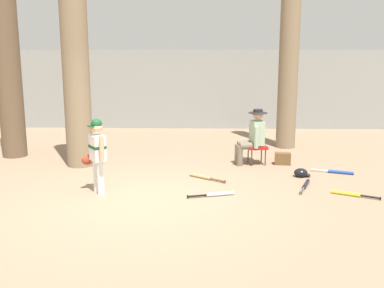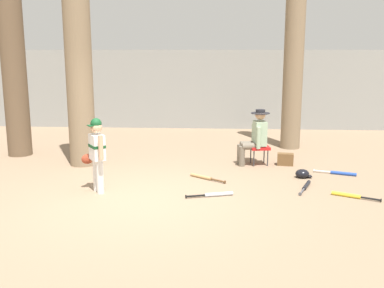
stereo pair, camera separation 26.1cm
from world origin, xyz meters
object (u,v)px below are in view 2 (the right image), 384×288
Objects in this scene: young_ballplayer at (96,150)px; tree_far_left at (12,45)px; bat_wood_tan at (204,177)px; bat_blue_youth at (340,173)px; handbag_beside_stool at (285,159)px; bat_yellow_trainer at (350,195)px; tree_near_player at (78,57)px; batting_helmet_black at (302,174)px; folding_stool at (259,148)px; bat_aluminum_silver at (215,194)px; tree_behind_spectator at (294,47)px; seated_spectator at (255,136)px; bat_black_composite at (306,186)px.

tree_far_left reaches higher than young_ballplayer.
bat_blue_youth is at bearing 9.77° from bat_wood_tan.
bat_yellow_trainer is (0.79, -2.14, -0.10)m from handbag_beside_stool.
young_ballplayer is 4.17m from tree_far_left.
tree_near_player is 5.12m from batting_helmet_black.
batting_helmet_black is at bearing -9.58° from tree_near_player.
folding_stool is at bearing 127.31° from batting_helmet_black.
bat_blue_youth is 1.45m from bat_yellow_trainer.
bat_blue_youth is (0.99, -0.70, -0.10)m from handbag_beside_stool.
folding_stool is at bearing 67.80° from bat_aluminum_silver.
young_ballplayer is 4.78m from bat_blue_youth.
tree_behind_spectator reaches higher than bat_wood_tan.
handbag_beside_stool is 2.08m from bat_wood_tan.
handbag_beside_stool is (0.66, -0.01, -0.51)m from seated_spectator.
seated_spectator is 5.83m from tree_far_left.
bat_aluminum_silver is (2.05, -0.13, -0.71)m from young_ballplayer.
handbag_beside_stool is at bearing 144.51° from bat_blue_youth.
handbag_beside_stool is at bearing 2.62° from tree_near_player.
tree_behind_spectator is at bearing 62.74° from folding_stool.
bat_aluminum_silver is (2.88, -2.03, -2.26)m from tree_near_player.
young_ballplayer reaches higher than bat_aluminum_silver.
bat_wood_tan is (-1.15, -1.20, -0.33)m from folding_stool.
tree_far_left reaches higher than seated_spectator.
batting_helmet_black is at bearing -52.69° from folding_stool.
bat_aluminum_silver is at bearing -143.17° from batting_helmet_black.
bat_aluminum_silver is (4.65, -2.85, -2.51)m from tree_far_left.
young_ballplayer is at bearing -172.93° from bat_black_composite.
bat_aluminum_silver and bat_black_composite have the same top height.
bat_aluminum_silver is 1.09× the size of bat_yellow_trainer.
handbag_beside_stool is 1.65m from bat_black_composite.
young_ballplayer is 2.84× the size of folding_stool.
tree_near_player is at bearing 144.87° from bat_aluminum_silver.
tree_near_player is at bearing 174.62° from bat_blue_youth.
bat_yellow_trainer is (6.92, -2.76, -2.51)m from tree_far_left.
tree_behind_spectator is 7.39× the size of bat_black_composite.
bat_blue_youth is at bearing 82.18° from bat_yellow_trainer.
seated_spectator is at bearing 115.85° from bat_black_composite.
handbag_beside_stool reaches higher than bat_blue_youth.
bat_aluminum_silver is at bearing -110.18° from seated_spectator.
bat_black_composite is at bearing -85.00° from handbag_beside_stool.
bat_yellow_trainer is 1.31m from batting_helmet_black.
young_ballplayer is 4.38m from bat_yellow_trainer.
bat_blue_youth and bat_black_composite have the same top height.
tree_far_left is (-2.60, 2.72, 1.80)m from young_ballplayer.
bat_wood_tan is 2.68m from bat_yellow_trainer.
batting_helmet_black is at bearing 116.81° from bat_yellow_trainer.
tree_far_left is at bearing 169.45° from bat_blue_youth.
seated_spectator is at bearing 123.96° from bat_yellow_trainer.
bat_blue_youth is 0.83m from batting_helmet_black.
bat_wood_tan is at bearing -174.06° from batting_helmet_black.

